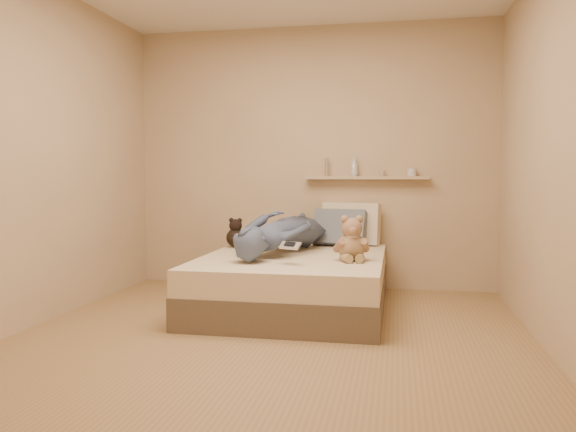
% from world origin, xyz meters
% --- Properties ---
extents(room, '(3.80, 3.80, 3.80)m').
position_xyz_m(room, '(0.00, 0.00, 1.30)').
color(room, '#93744C').
rests_on(room, ground).
extents(bed, '(1.50, 1.90, 0.45)m').
position_xyz_m(bed, '(0.00, 0.93, 0.22)').
color(bed, brown).
rests_on(bed, floor).
extents(game_console, '(0.18, 0.12, 0.06)m').
position_xyz_m(game_console, '(0.06, 0.41, 0.60)').
color(game_console, '#B6B9BD').
rests_on(game_console, bed).
extents(teddy_bear, '(0.29, 0.30, 0.36)m').
position_xyz_m(teddy_bear, '(0.50, 0.69, 0.60)').
color(teddy_bear, '#8C694D').
rests_on(teddy_bear, bed).
extents(dark_plush, '(0.18, 0.18, 0.28)m').
position_xyz_m(dark_plush, '(-0.63, 1.33, 0.57)').
color(dark_plush, black).
rests_on(dark_plush, bed).
extents(pillow_cream, '(0.58, 0.30, 0.42)m').
position_xyz_m(pillow_cream, '(0.41, 1.76, 0.65)').
color(pillow_cream, beige).
rests_on(pillow_cream, bed).
extents(pillow_grey, '(0.54, 0.35, 0.37)m').
position_xyz_m(pillow_grey, '(0.31, 1.62, 0.62)').
color(pillow_grey, slate).
rests_on(pillow_grey, bed).
extents(person, '(0.88, 1.62, 0.37)m').
position_xyz_m(person, '(-0.13, 1.08, 0.63)').
color(person, '#424E68').
rests_on(person, bed).
extents(wall_shelf, '(1.20, 0.12, 0.03)m').
position_xyz_m(wall_shelf, '(0.55, 1.84, 1.10)').
color(wall_shelf, tan).
rests_on(wall_shelf, wall_back).
extents(shelf_bottles, '(0.89, 0.10, 0.19)m').
position_xyz_m(shelf_bottles, '(0.57, 1.84, 1.19)').
color(shelf_bottles, silver).
rests_on(shelf_bottles, wall_shelf).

